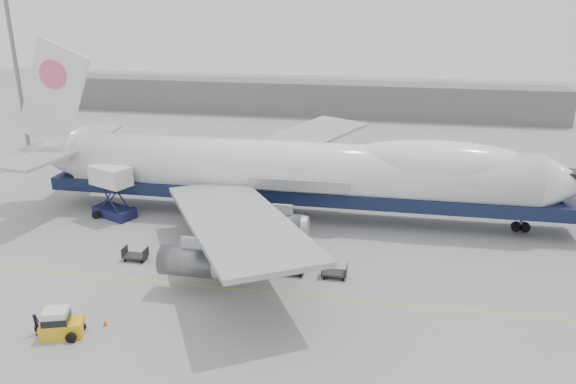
% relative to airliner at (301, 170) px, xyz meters
% --- Properties ---
extents(ground, '(260.00, 260.00, 0.00)m').
position_rel_airliner_xyz_m(ground, '(-0.64, -12.00, -5.62)').
color(ground, gray).
rests_on(ground, ground).
extents(apron_line, '(60.00, 0.15, 0.01)m').
position_rel_airliner_xyz_m(apron_line, '(-0.64, -18.00, -5.62)').
color(apron_line, gold).
rests_on(apron_line, ground).
extents(hangar, '(110.00, 8.00, 7.00)m').
position_rel_airliner_xyz_m(hangar, '(-10.64, 58.00, -2.12)').
color(hangar, slate).
rests_on(hangar, ground).
extents(floodlight_mast, '(2.40, 2.40, 25.43)m').
position_rel_airliner_xyz_m(floodlight_mast, '(-42.64, 12.00, 8.64)').
color(floodlight_mast, slate).
rests_on(floodlight_mast, ground).
extents(airliner, '(67.00, 55.30, 19.98)m').
position_rel_airliner_xyz_m(airliner, '(0.00, 0.00, 0.00)').
color(airliner, white).
rests_on(airliner, ground).
extents(catering_truck, '(5.56, 4.73, 6.10)m').
position_rel_airliner_xyz_m(catering_truck, '(-21.27, -3.97, -2.18)').
color(catering_truck, '#181B48').
rests_on(catering_truck, ground).
extents(baggage_tug, '(3.42, 2.53, 2.24)m').
position_rel_airliner_xyz_m(baggage_tug, '(-14.00, -27.16, -4.63)').
color(baggage_tug, gold).
rests_on(baggage_tug, ground).
extents(ground_worker, '(0.50, 0.68, 1.72)m').
position_rel_airliner_xyz_m(ground_worker, '(-15.88, -27.32, -4.76)').
color(ground_worker, black).
rests_on(ground_worker, ground).
extents(traffic_cone, '(0.35, 0.35, 0.52)m').
position_rel_airliner_xyz_m(traffic_cone, '(-11.37, -25.31, -5.38)').
color(traffic_cone, '#D7530B').
rests_on(traffic_cone, ground).
extents(dolly_0, '(2.30, 1.35, 1.30)m').
position_rel_airliner_xyz_m(dolly_0, '(-13.97, -14.16, -5.09)').
color(dolly_0, '#2D2D30').
rests_on(dolly_0, ground).
extents(dolly_1, '(2.30, 1.35, 1.30)m').
position_rel_airliner_xyz_m(dolly_1, '(-10.08, -14.16, -5.09)').
color(dolly_1, '#2D2D30').
rests_on(dolly_1, ground).
extents(dolly_2, '(2.30, 1.35, 1.30)m').
position_rel_airliner_xyz_m(dolly_2, '(-6.19, -14.16, -5.09)').
color(dolly_2, '#2D2D30').
rests_on(dolly_2, ground).
extents(dolly_3, '(2.30, 1.35, 1.30)m').
position_rel_airliner_xyz_m(dolly_3, '(-2.31, -14.16, -5.09)').
color(dolly_3, '#2D2D30').
rests_on(dolly_3, ground).
extents(dolly_4, '(2.30, 1.35, 1.30)m').
position_rel_airliner_xyz_m(dolly_4, '(1.58, -14.16, -5.09)').
color(dolly_4, '#2D2D30').
rests_on(dolly_4, ground).
extents(dolly_5, '(2.30, 1.35, 1.30)m').
position_rel_airliner_xyz_m(dolly_5, '(5.47, -14.16, -5.09)').
color(dolly_5, '#2D2D30').
rests_on(dolly_5, ground).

